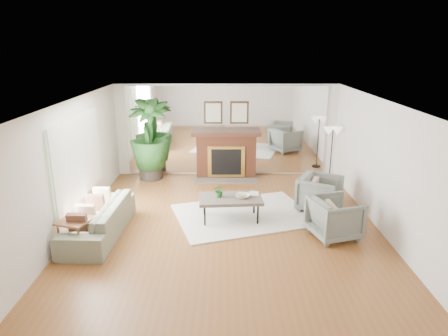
{
  "coord_description": "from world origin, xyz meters",
  "views": [
    {
      "loc": [
        -0.06,
        -7.21,
        3.51
      ],
      "look_at": [
        -0.06,
        0.6,
        1.08
      ],
      "focal_mm": 32.0,
      "sensor_mm": 36.0,
      "label": 1
    }
  ],
  "objects_px": {
    "armchair_back": "(320,193)",
    "side_table": "(76,225)",
    "coffee_table": "(230,199)",
    "armchair_front": "(335,218)",
    "potted_ficus": "(149,137)",
    "floor_lamp": "(333,136)",
    "fireplace": "(226,154)",
    "sofa": "(98,219)"
  },
  "relations": [
    {
      "from": "armchair_back",
      "to": "side_table",
      "type": "height_order",
      "value": "armchair_back"
    },
    {
      "from": "coffee_table",
      "to": "armchair_front",
      "type": "bearing_deg",
      "value": -20.62
    },
    {
      "from": "coffee_table",
      "to": "armchair_back",
      "type": "height_order",
      "value": "armchair_back"
    },
    {
      "from": "armchair_front",
      "to": "potted_ficus",
      "type": "distance_m",
      "value": 5.38
    },
    {
      "from": "armchair_front",
      "to": "side_table",
      "type": "relative_size",
      "value": 1.31
    },
    {
      "from": "coffee_table",
      "to": "floor_lamp",
      "type": "relative_size",
      "value": 0.89
    },
    {
      "from": "coffee_table",
      "to": "armchair_back",
      "type": "xyz_separation_m",
      "value": [
        1.96,
        0.53,
        -0.08
      ]
    },
    {
      "from": "coffee_table",
      "to": "floor_lamp",
      "type": "bearing_deg",
      "value": 41.21
    },
    {
      "from": "side_table",
      "to": "potted_ficus",
      "type": "distance_m",
      "value": 4.06
    },
    {
      "from": "fireplace",
      "to": "side_table",
      "type": "relative_size",
      "value": 3.14
    },
    {
      "from": "fireplace",
      "to": "potted_ficus",
      "type": "bearing_deg",
      "value": -175.56
    },
    {
      "from": "sofa",
      "to": "armchair_back",
      "type": "bearing_deg",
      "value": 107.0
    },
    {
      "from": "side_table",
      "to": "floor_lamp",
      "type": "relative_size",
      "value": 0.44
    },
    {
      "from": "armchair_back",
      "to": "armchair_front",
      "type": "bearing_deg",
      "value": -151.63
    },
    {
      "from": "coffee_table",
      "to": "sofa",
      "type": "bearing_deg",
      "value": -165.44
    },
    {
      "from": "side_table",
      "to": "floor_lamp",
      "type": "xyz_separation_m",
      "value": [
        5.35,
        3.56,
        0.78
      ]
    },
    {
      "from": "armchair_back",
      "to": "armchair_front",
      "type": "xyz_separation_m",
      "value": [
        -0.01,
        -1.27,
        -0.0
      ]
    },
    {
      "from": "coffee_table",
      "to": "armchair_front",
      "type": "distance_m",
      "value": 2.08
    },
    {
      "from": "armchair_front",
      "to": "side_table",
      "type": "height_order",
      "value": "armchair_front"
    },
    {
      "from": "potted_ficus",
      "to": "floor_lamp",
      "type": "distance_m",
      "value": 4.77
    },
    {
      "from": "fireplace",
      "to": "side_table",
      "type": "height_order",
      "value": "fireplace"
    },
    {
      "from": "sofa",
      "to": "fireplace",
      "type": "bearing_deg",
      "value": 147.3
    },
    {
      "from": "sofa",
      "to": "armchair_front",
      "type": "relative_size",
      "value": 2.58
    },
    {
      "from": "armchair_back",
      "to": "side_table",
      "type": "xyz_separation_m",
      "value": [
        -4.68,
        -1.79,
        0.1
      ]
    },
    {
      "from": "armchair_back",
      "to": "armchair_front",
      "type": "relative_size",
      "value": 1.01
    },
    {
      "from": "sofa",
      "to": "side_table",
      "type": "bearing_deg",
      "value": -16.16
    },
    {
      "from": "floor_lamp",
      "to": "side_table",
      "type": "bearing_deg",
      "value": -146.35
    },
    {
      "from": "potted_ficus",
      "to": "floor_lamp",
      "type": "height_order",
      "value": "potted_ficus"
    },
    {
      "from": "potted_ficus",
      "to": "coffee_table",
      "type": "bearing_deg",
      "value": -51.92
    },
    {
      "from": "fireplace",
      "to": "side_table",
      "type": "xyz_separation_m",
      "value": [
        -2.65,
        -4.12,
        -0.16
      ]
    },
    {
      "from": "fireplace",
      "to": "floor_lamp",
      "type": "relative_size",
      "value": 1.37
    },
    {
      "from": "potted_ficus",
      "to": "floor_lamp",
      "type": "relative_size",
      "value": 1.44
    },
    {
      "from": "coffee_table",
      "to": "armchair_front",
      "type": "relative_size",
      "value": 1.56
    },
    {
      "from": "armchair_front",
      "to": "potted_ficus",
      "type": "relative_size",
      "value": 0.4
    },
    {
      "from": "armchair_front",
      "to": "potted_ficus",
      "type": "xyz_separation_m",
      "value": [
        -4.07,
        3.44,
        0.76
      ]
    },
    {
      "from": "armchair_front",
      "to": "armchair_back",
      "type": "bearing_deg",
      "value": -17.47
    },
    {
      "from": "armchair_back",
      "to": "potted_ficus",
      "type": "distance_m",
      "value": 4.68
    },
    {
      "from": "armchair_front",
      "to": "floor_lamp",
      "type": "bearing_deg",
      "value": -29.62
    },
    {
      "from": "armchair_back",
      "to": "potted_ficus",
      "type": "bearing_deg",
      "value": 90.82
    },
    {
      "from": "coffee_table",
      "to": "armchair_front",
      "type": "xyz_separation_m",
      "value": [
        1.95,
        -0.73,
        -0.08
      ]
    },
    {
      "from": "fireplace",
      "to": "floor_lamp",
      "type": "distance_m",
      "value": 2.83
    },
    {
      "from": "floor_lamp",
      "to": "coffee_table",
      "type": "bearing_deg",
      "value": -138.79
    }
  ]
}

